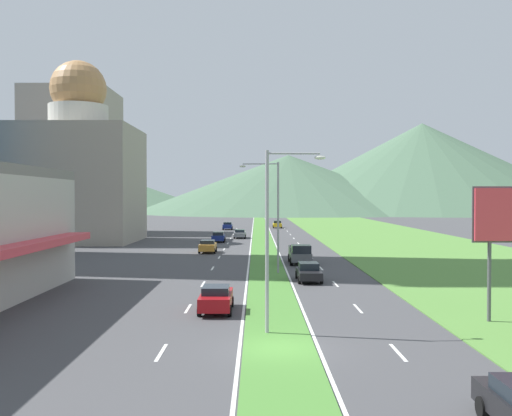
{
  "coord_description": "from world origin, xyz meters",
  "views": [
    {
      "loc": [
        -1.02,
        -25.16,
        6.7
      ],
      "look_at": [
        -1.33,
        48.16,
        5.29
      ],
      "focal_mm": 40.42,
      "sensor_mm": 36.0,
      "label": 1
    }
  ],
  "objects": [
    {
      "name": "lane_dash_right_12",
      "position": [
        5.1,
        96.84,
        0.01
      ],
      "size": [
        0.16,
        2.8,
        0.01
      ],
      "primitive_type": "cube",
      "color": "silver",
      "rests_on": "ground_plane"
    },
    {
      "name": "car_3",
      "position": [
        -3.64,
        68.24,
        0.73
      ],
      "size": [
        1.95,
        4.78,
        1.41
      ],
      "rotation": [
        0.0,
        0.0,
        1.57
      ],
      "color": "slate",
      "rests_on": "ground_plane"
    },
    {
      "name": "pickup_truck_0",
      "position": [
        3.39,
        32.21,
        0.98
      ],
      "size": [
        2.18,
        5.4,
        2.0
      ],
      "rotation": [
        0.0,
        0.0,
        -1.57
      ],
      "color": "#515459",
      "rests_on": "ground_plane"
    },
    {
      "name": "lane_dash_left_11",
      "position": [
        -5.1,
        87.1,
        0.01
      ],
      "size": [
        0.16,
        2.8,
        0.01
      ],
      "primitive_type": "cube",
      "color": "silver",
      "rests_on": "ground_plane"
    },
    {
      "name": "lane_dash_right_8",
      "position": [
        5.1,
        57.89,
        0.01
      ],
      "size": [
        0.16,
        2.8,
        0.01
      ],
      "primitive_type": "cube",
      "color": "silver",
      "rests_on": "ground_plane"
    },
    {
      "name": "car_7",
      "position": [
        3.18,
        20.49,
        0.75
      ],
      "size": [
        1.92,
        4.6,
        1.47
      ],
      "rotation": [
        0.0,
        0.0,
        -1.57
      ],
      "color": "black",
      "rests_on": "ground_plane"
    },
    {
      "name": "edge_line_median_right",
      "position": [
        1.75,
        60.0,
        0.01
      ],
      "size": [
        0.16,
        240.0,
        0.01
      ],
      "primitive_type": "cube",
      "color": "silver",
      "rests_on": "ground_plane"
    },
    {
      "name": "lane_dash_right_9",
      "position": [
        5.1,
        67.63,
        0.01
      ],
      "size": [
        0.16,
        2.8,
        0.01
      ],
      "primitive_type": "cube",
      "color": "silver",
      "rests_on": "ground_plane"
    },
    {
      "name": "lane_dash_left_2",
      "position": [
        -5.1,
        -0.53,
        0.01
      ],
      "size": [
        0.16,
        2.8,
        0.01
      ],
      "primitive_type": "cube",
      "color": "silver",
      "rests_on": "ground_plane"
    },
    {
      "name": "lane_dash_left_10",
      "position": [
        -5.1,
        77.37,
        0.01
      ],
      "size": [
        0.16,
        2.8,
        0.01
      ],
      "primitive_type": "cube",
      "color": "silver",
      "rests_on": "ground_plane"
    },
    {
      "name": "car_4",
      "position": [
        -6.81,
        43.75,
        0.78
      ],
      "size": [
        2.02,
        4.04,
        1.53
      ],
      "rotation": [
        0.0,
        0.0,
        1.57
      ],
      "color": "#C6842D",
      "rests_on": "ground_plane"
    },
    {
      "name": "lane_dash_left_12",
      "position": [
        -5.1,
        96.84,
        0.01
      ],
      "size": [
        0.16,
        2.8,
        0.01
      ],
      "primitive_type": "cube",
      "color": "silver",
      "rests_on": "ground_plane"
    },
    {
      "name": "car_6",
      "position": [
        -6.59,
        60.0,
        0.78
      ],
      "size": [
        1.95,
        4.0,
        1.53
      ],
      "rotation": [
        0.0,
        0.0,
        1.57
      ],
      "color": "navy",
      "rests_on": "ground_plane"
    },
    {
      "name": "midrise_colored",
      "position": [
        -35.13,
        82.23,
        13.22
      ],
      "size": [
        15.27,
        15.27,
        26.44
      ],
      "primitive_type": "cube",
      "color": "#9E9384",
      "rests_on": "ground_plane"
    },
    {
      "name": "lane_dash_right_11",
      "position": [
        5.1,
        87.1,
        0.01
      ],
      "size": [
        0.16,
        2.8,
        0.01
      ],
      "primitive_type": "cube",
      "color": "silver",
      "rests_on": "ground_plane"
    },
    {
      "name": "ground_plane",
      "position": [
        0.0,
        0.0,
        0.0
      ],
      "size": [
        600.0,
        600.0,
        0.0
      ],
      "primitive_type": "plane",
      "color": "#424244"
    },
    {
      "name": "street_lamp_near",
      "position": [
        -0.15,
        2.89,
        5.18
      ],
      "size": [
        2.96,
        0.35,
        8.98
      ],
      "color": "#99999E",
      "rests_on": "ground_plane"
    },
    {
      "name": "lane_dash_left_7",
      "position": [
        -5.1,
        48.16,
        0.01
      ],
      "size": [
        0.16,
        2.8,
        0.01
      ],
      "primitive_type": "cube",
      "color": "silver",
      "rests_on": "ground_plane"
    },
    {
      "name": "lane_dash_right_7",
      "position": [
        5.1,
        48.16,
        0.01
      ],
      "size": [
        0.16,
        2.8,
        0.01
      ],
      "primitive_type": "cube",
      "color": "silver",
      "rests_on": "ground_plane"
    },
    {
      "name": "lane_dash_right_4",
      "position": [
        5.1,
        18.95,
        0.01
      ],
      "size": [
        0.16,
        2.8,
        0.01
      ],
      "primitive_type": "cube",
      "color": "silver",
      "rests_on": "ground_plane"
    },
    {
      "name": "edge_line_median_left",
      "position": [
        -1.75,
        60.0,
        0.01
      ],
      "size": [
        0.16,
        240.0,
        0.01
      ],
      "primitive_type": "cube",
      "color": "silver",
      "rests_on": "ground_plane"
    },
    {
      "name": "lane_dash_right_10",
      "position": [
        5.1,
        77.37,
        0.01
      ],
      "size": [
        0.16,
        2.8,
        0.01
      ],
      "primitive_type": "cube",
      "color": "silver",
      "rests_on": "ground_plane"
    },
    {
      "name": "grass_median",
      "position": [
        0.0,
        60.0,
        0.03
      ],
      "size": [
        3.2,
        240.0,
        0.06
      ],
      "primitive_type": "cube",
      "color": "#477F33",
      "rests_on": "ground_plane"
    },
    {
      "name": "lane_dash_left_5",
      "position": [
        -5.1,
        28.68,
        0.01
      ],
      "size": [
        0.16,
        2.8,
        0.01
      ],
      "primitive_type": "cube",
      "color": "silver",
      "rests_on": "ground_plane"
    },
    {
      "name": "grass_verge_right",
      "position": [
        20.6,
        60.0,
        0.03
      ],
      "size": [
        24.0,
        240.0,
        0.06
      ],
      "primitive_type": "cube",
      "color": "#518438",
      "rests_on": "ground_plane"
    },
    {
      "name": "car_1",
      "position": [
        -3.35,
        8.32,
        0.79
      ],
      "size": [
        1.93,
        4.44,
        1.52
      ],
      "rotation": [
        0.0,
        0.0,
        1.57
      ],
      "color": "maroon",
      "rests_on": "ground_plane"
    },
    {
      "name": "lane_dash_right_5",
      "position": [
        5.1,
        28.68,
        0.01
      ],
      "size": [
        0.16,
        2.8,
        0.01
      ],
      "primitive_type": "cube",
      "color": "silver",
      "rests_on": "ground_plane"
    },
    {
      "name": "street_lamp_mid",
      "position": [
        0.53,
        25.05,
        5.63
      ],
      "size": [
        3.48,
        0.41,
        9.74
      ],
      "color": "#99999E",
      "rests_on": "ground_plane"
    },
    {
      "name": "hill_far_center",
      "position": [
        13.02,
        224.65,
        12.44
      ],
      "size": [
        133.02,
        133.02,
        24.88
      ],
      "primitive_type": "cone",
      "color": "#47664C",
      "rests_on": "ground_plane"
    },
    {
      "name": "lane_dash_right_2",
      "position": [
        5.1,
        -0.53,
        0.01
      ],
      "size": [
        0.16,
        2.8,
        0.01
      ],
      "primitive_type": "cube",
      "color": "silver",
      "rests_on": "ground_plane"
    },
    {
      "name": "lane_dash_left_4",
      "position": [
        -5.1,
        18.95,
        0.01
      ],
      "size": [
        0.16,
        2.8,
        0.01
      ],
      "primitive_type": "cube",
      "color": "silver",
      "rests_on": "ground_plane"
    },
    {
      "name": "lane_dash_right_3",
      "position": [
        5.1,
        9.21,
        0.01
      ],
      "size": [
        0.16,
        2.8,
        0.01
      ],
      "primitive_type": "cube",
      "color": "silver",
      "rests_on": "ground_plane"
    },
    {
      "name": "lane_dash_left_8",
      "position": [
        -5.1,
        57.89,
        0.01
      ],
      "size": [
        0.16,
        2.8,
        0.01
      ],
      "primitive_type": "cube",
      "color": "silver",
      "rests_on": "ground_plane"
    },
    {
      "name": "domed_building",
      "position": [
        -27.51,
        60.88,
        10.36
      ],
      "size": [
        17.05,
        17.05,
        26.97
      ],
      "color": "#9E9384",
      "rests_on": "ground_plane"
    },
    {
      "name": "car_0",
      "position": [
        -6.84,
        92.41,
        0.79
      ],
      "size": [
        1.98,
        4.21,
        1.53
      ],
      "rotation": [
        0.0,
        0.0,
        1.57
      ],
      "color": "navy",
      "rests_on": "ground_plane"
    },
    {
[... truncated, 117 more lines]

